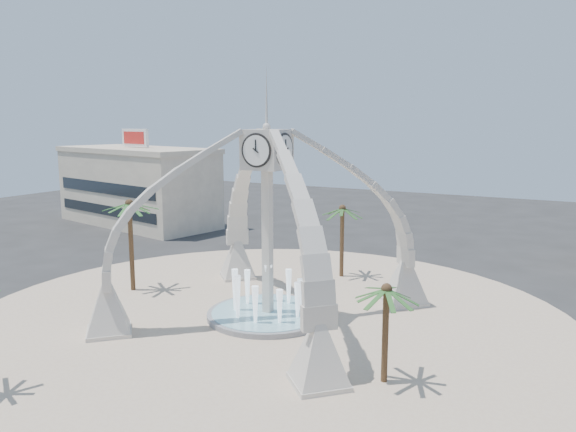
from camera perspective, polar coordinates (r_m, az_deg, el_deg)
The scene contains 8 objects.
ground at distance 37.63m, azimuth -2.05°, elevation -10.29°, with size 140.00×140.00×0.00m, color #282828.
plaza at distance 37.62m, azimuth -2.05°, elevation -10.24°, with size 40.00×40.00×0.06m, color beige.
clock_tower at distance 35.95m, azimuth -2.11°, elevation -0.51°, with size 17.94×17.94×16.30m.
fountain at distance 37.53m, azimuth -2.05°, elevation -9.87°, with size 8.00×8.00×3.62m.
building_nw at distance 72.93m, azimuth -15.05°, elevation 2.99°, with size 23.75×13.73×11.90m.
palm_east at distance 27.70m, azimuth 9.98°, elevation -7.44°, with size 4.27×4.27×5.45m.
palm_west at distance 43.54m, azimuth -15.83°, elevation 1.10°, with size 5.10×5.10×7.48m.
palm_north at distance 46.04m, azimuth 5.55°, elevation 0.67°, with size 4.10×4.10×6.47m.
Camera 1 is at (18.07, -30.43, 12.78)m, focal length 35.00 mm.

